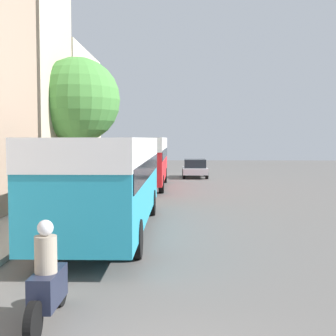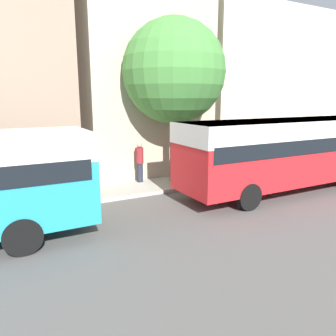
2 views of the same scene
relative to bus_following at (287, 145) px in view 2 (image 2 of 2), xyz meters
The scene contains 5 objects.
building_far_terrace 9.14m from the bus_following, 152.27° to the right, with size 6.16×6.45×11.53m.
building_end_row 9.27m from the bus_following, 148.56° to the left, with size 6.60×9.87×9.17m.
bus_following is the anchor object (origin of this frame).
pedestrian_near_curb 6.49m from the bus_following, 127.12° to the right, with size 0.34×0.34×1.85m.
street_tree 5.82m from the bus_following, 131.99° to the right, with size 4.56×4.56×7.23m.
Camera 2 is at (7.82, 13.05, 3.98)m, focal length 35.00 mm.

